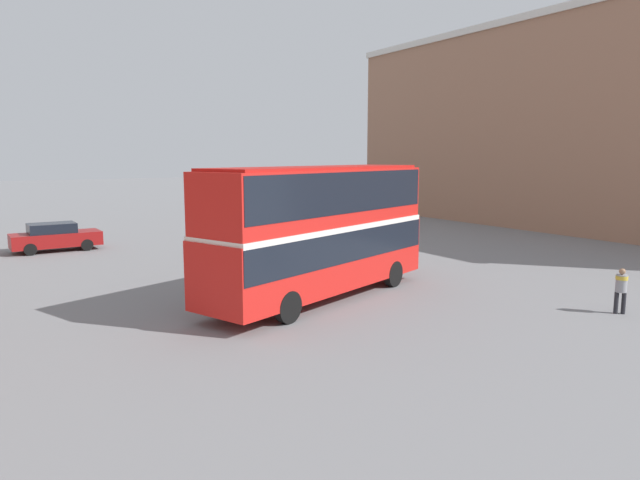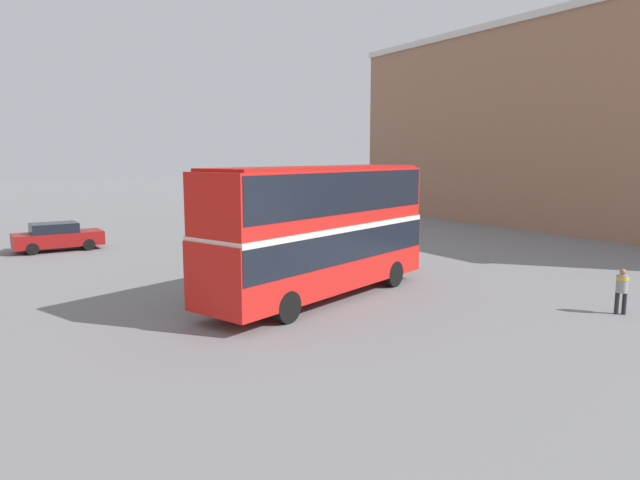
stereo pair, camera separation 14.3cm
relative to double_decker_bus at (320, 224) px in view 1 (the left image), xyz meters
The scene contains 5 objects.
ground_plane 3.07m from the double_decker_bus, 46.67° to the left, with size 240.00×240.00×0.00m, color slate.
building_row_right 28.74m from the double_decker_bus, 16.45° to the left, with size 9.16×40.22×15.02m.
double_decker_bus is the anchor object (origin of this frame).
pedestrian_foreground 10.46m from the double_decker_bus, 43.52° to the right, with size 0.54×0.54×1.55m.
parked_car_kerb_near 18.32m from the double_decker_bus, 112.39° to the left, with size 4.68×2.03×1.57m.
Camera 1 is at (-11.77, -18.54, 5.26)m, focal length 32.00 mm.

